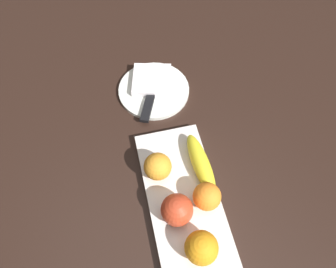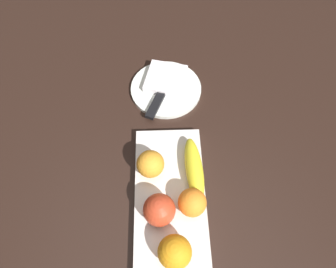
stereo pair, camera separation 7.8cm
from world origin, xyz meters
name	(u,v)px [view 2 (the right image)]	position (x,y,z in m)	size (l,w,h in m)	color
ground_plane	(183,195)	(0.00, 0.00, 0.00)	(2.40, 2.40, 0.00)	black
fruit_tray	(171,211)	(-0.04, 0.03, 0.01)	(0.43, 0.17, 0.02)	silver
apple	(159,210)	(-0.05, 0.06, 0.06)	(0.07, 0.07, 0.07)	#C23D22
banana	(194,169)	(0.05, -0.03, 0.04)	(0.17, 0.04, 0.04)	yellow
orange_near_apple	(192,202)	(-0.04, -0.02, 0.06)	(0.06, 0.06, 0.06)	orange
orange_near_banana	(175,252)	(-0.14, 0.03, 0.06)	(0.07, 0.07, 0.07)	orange
orange_center	(150,164)	(0.06, 0.08, 0.06)	(0.07, 0.07, 0.07)	orange
dinner_plate	(166,89)	(0.33, 0.03, 0.01)	(0.21, 0.21, 0.01)	white
folded_napkin	(166,79)	(0.35, 0.03, 0.02)	(0.11, 0.11, 0.02)	white
knife	(157,102)	(0.27, 0.06, 0.02)	(0.17, 0.09, 0.01)	silver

